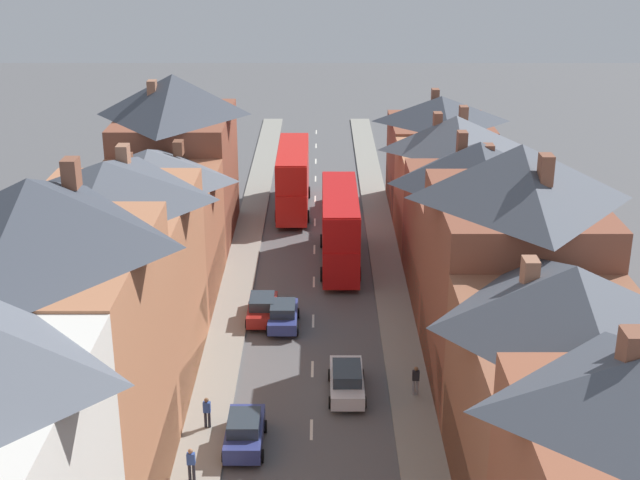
{
  "coord_description": "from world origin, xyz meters",
  "views": [
    {
      "loc": [
        0.42,
        -13.07,
        23.87
      ],
      "look_at": [
        0.35,
        44.74,
        1.99
      ],
      "focal_mm": 50.0,
      "sensor_mm": 36.0,
      "label": 1
    }
  ],
  "objects_px": {
    "car_parked_left_a": "(284,315)",
    "pedestrian_far_left": "(208,411)",
    "car_mid_white": "(246,431)",
    "car_far_grey": "(263,308)",
    "car_mid_black": "(338,198)",
    "pedestrian_mid_right": "(192,463)",
    "double_decker_bus_mid_street": "(341,227)",
    "pedestrian_far_right": "(417,379)",
    "car_near_blue": "(348,380)",
    "double_decker_bus_lead": "(294,178)"
  },
  "relations": [
    {
      "from": "car_mid_white",
      "to": "pedestrian_mid_right",
      "type": "relative_size",
      "value": 2.46
    },
    {
      "from": "double_decker_bus_mid_street",
      "to": "pedestrian_far_right",
      "type": "xyz_separation_m",
      "value": [
        3.54,
        -18.08,
        -1.78
      ]
    },
    {
      "from": "double_decker_bus_mid_street",
      "to": "car_mid_white",
      "type": "distance_m",
      "value": 23.23
    },
    {
      "from": "double_decker_bus_mid_street",
      "to": "pedestrian_far_left",
      "type": "bearing_deg",
      "value": -107.86
    },
    {
      "from": "car_mid_black",
      "to": "car_mid_white",
      "type": "height_order",
      "value": "car_mid_white"
    },
    {
      "from": "pedestrian_far_left",
      "to": "car_mid_white",
      "type": "bearing_deg",
      "value": -37.74
    },
    {
      "from": "car_mid_black",
      "to": "pedestrian_mid_right",
      "type": "relative_size",
      "value": 2.63
    },
    {
      "from": "car_parked_left_a",
      "to": "pedestrian_far_left",
      "type": "relative_size",
      "value": 2.4
    },
    {
      "from": "car_parked_left_a",
      "to": "pedestrian_far_left",
      "type": "height_order",
      "value": "pedestrian_far_left"
    },
    {
      "from": "pedestrian_far_left",
      "to": "car_mid_black",
      "type": "bearing_deg",
      "value": 78.58
    },
    {
      "from": "car_mid_white",
      "to": "car_near_blue",
      "type": "bearing_deg",
      "value": 44.54
    },
    {
      "from": "pedestrian_mid_right",
      "to": "car_parked_left_a",
      "type": "bearing_deg",
      "value": 77.54
    },
    {
      "from": "car_near_blue",
      "to": "car_mid_white",
      "type": "xyz_separation_m",
      "value": [
        -4.9,
        -4.82,
        0.03
      ]
    },
    {
      "from": "car_mid_white",
      "to": "pedestrian_mid_right",
      "type": "bearing_deg",
      "value": -127.48
    },
    {
      "from": "double_decker_bus_lead",
      "to": "car_near_blue",
      "type": "bearing_deg",
      "value": -83.07
    },
    {
      "from": "car_far_grey",
      "to": "pedestrian_far_left",
      "type": "relative_size",
      "value": 2.5
    },
    {
      "from": "double_decker_bus_lead",
      "to": "pedestrian_far_left",
      "type": "relative_size",
      "value": 6.71
    },
    {
      "from": "car_near_blue",
      "to": "car_mid_white",
      "type": "relative_size",
      "value": 1.14
    },
    {
      "from": "car_near_blue",
      "to": "car_far_grey",
      "type": "bearing_deg",
      "value": 119.14
    },
    {
      "from": "car_parked_left_a",
      "to": "pedestrian_mid_right",
      "type": "xyz_separation_m",
      "value": [
        -3.41,
        -15.43,
        0.23
      ]
    },
    {
      "from": "double_decker_bus_lead",
      "to": "car_mid_black",
      "type": "distance_m",
      "value": 4.19
    },
    {
      "from": "car_mid_black",
      "to": "double_decker_bus_lead",
      "type": "bearing_deg",
      "value": -168.11
    },
    {
      "from": "double_decker_bus_lead",
      "to": "double_decker_bus_mid_street",
      "type": "bearing_deg",
      "value": -73.12
    },
    {
      "from": "double_decker_bus_lead",
      "to": "pedestrian_far_right",
      "type": "height_order",
      "value": "double_decker_bus_lead"
    },
    {
      "from": "double_decker_bus_lead",
      "to": "car_parked_left_a",
      "type": "bearing_deg",
      "value": -89.98
    },
    {
      "from": "double_decker_bus_mid_street",
      "to": "car_mid_white",
      "type": "height_order",
      "value": "double_decker_bus_mid_street"
    },
    {
      "from": "car_parked_left_a",
      "to": "pedestrian_far_right",
      "type": "relative_size",
      "value": 2.4
    },
    {
      "from": "car_far_grey",
      "to": "pedestrian_mid_right",
      "type": "bearing_deg",
      "value": -97.34
    },
    {
      "from": "car_near_blue",
      "to": "car_parked_left_a",
      "type": "xyz_separation_m",
      "value": [
        -3.6,
        7.86,
        -0.02
      ]
    },
    {
      "from": "double_decker_bus_lead",
      "to": "car_near_blue",
      "type": "xyz_separation_m",
      "value": [
        3.61,
        -29.67,
        -2.0
      ]
    },
    {
      "from": "double_decker_bus_lead",
      "to": "car_mid_white",
      "type": "distance_m",
      "value": 34.57
    },
    {
      "from": "double_decker_bus_mid_street",
      "to": "car_parked_left_a",
      "type": "height_order",
      "value": "double_decker_bus_mid_street"
    },
    {
      "from": "car_mid_white",
      "to": "car_far_grey",
      "type": "bearing_deg",
      "value": 90.0
    },
    {
      "from": "pedestrian_mid_right",
      "to": "car_far_grey",
      "type": "bearing_deg",
      "value": 82.66
    },
    {
      "from": "pedestrian_far_left",
      "to": "pedestrian_far_right",
      "type": "height_order",
      "value": "same"
    },
    {
      "from": "double_decker_bus_lead",
      "to": "double_decker_bus_mid_street",
      "type": "distance_m",
      "value": 12.4
    },
    {
      "from": "car_mid_white",
      "to": "pedestrian_far_right",
      "type": "distance_m",
      "value": 9.58
    },
    {
      "from": "car_parked_left_a",
      "to": "double_decker_bus_lead",
      "type": "bearing_deg",
      "value": 90.02
    },
    {
      "from": "double_decker_bus_mid_street",
      "to": "car_mid_black",
      "type": "bearing_deg",
      "value": 89.96
    },
    {
      "from": "double_decker_bus_mid_street",
      "to": "pedestrian_far_right",
      "type": "relative_size",
      "value": 6.71
    },
    {
      "from": "car_mid_black",
      "to": "pedestrian_far_left",
      "type": "distance_m",
      "value": 34.45
    },
    {
      "from": "car_parked_left_a",
      "to": "car_mid_white",
      "type": "bearing_deg",
      "value": -95.85
    },
    {
      "from": "car_near_blue",
      "to": "car_far_grey",
      "type": "distance_m",
      "value": 10.06
    },
    {
      "from": "car_far_grey",
      "to": "car_mid_black",
      "type": "bearing_deg",
      "value": 77.24
    },
    {
      "from": "car_near_blue",
      "to": "pedestrian_far_right",
      "type": "xyz_separation_m",
      "value": [
        3.53,
        -0.28,
        0.21
      ]
    },
    {
      "from": "pedestrian_far_right",
      "to": "car_far_grey",
      "type": "bearing_deg",
      "value": 132.92
    },
    {
      "from": "double_decker_bus_mid_street",
      "to": "pedestrian_far_right",
      "type": "distance_m",
      "value": 18.51
    },
    {
      "from": "double_decker_bus_lead",
      "to": "double_decker_bus_mid_street",
      "type": "relative_size",
      "value": 1.0
    },
    {
      "from": "double_decker_bus_lead",
      "to": "pedestrian_mid_right",
      "type": "xyz_separation_m",
      "value": [
        -3.4,
        -37.25,
        -1.78
      ]
    },
    {
      "from": "car_mid_white",
      "to": "pedestrian_far_right",
      "type": "xyz_separation_m",
      "value": [
        8.43,
        4.55,
        0.18
      ]
    }
  ]
}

